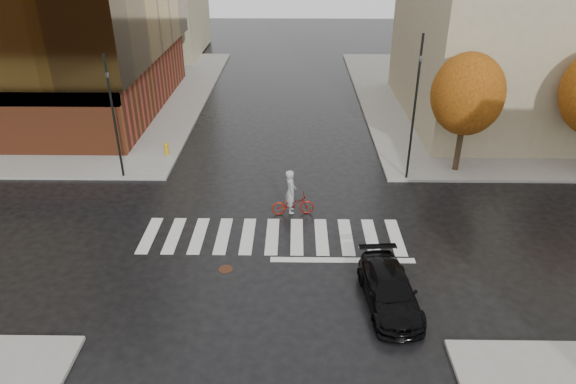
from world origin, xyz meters
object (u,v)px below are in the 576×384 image
object	(u,v)px
cyclist	(292,200)
traffic_light_nw	(113,111)
fire_hydrant	(166,148)
sedan	(389,290)
traffic_light_ne	(416,99)

from	to	relation	value
cyclist	traffic_light_nw	bearing A→B (deg)	60.72
fire_hydrant	traffic_light_nw	bearing A→B (deg)	-121.28
traffic_light_nw	fire_hydrant	size ratio (longest dim) A/B	8.61
sedan	cyclist	size ratio (longest dim) A/B	1.87
cyclist	traffic_light_ne	distance (m)	8.17
sedan	traffic_light_ne	world-z (taller)	traffic_light_ne
sedan	traffic_light_ne	size ratio (longest dim) A/B	0.57
traffic_light_nw	traffic_light_ne	bearing A→B (deg)	89.04
traffic_light_nw	traffic_light_ne	size ratio (longest dim) A/B	0.87
traffic_light_ne	traffic_light_nw	bearing A→B (deg)	15.02
sedan	fire_hydrant	world-z (taller)	sedan
fire_hydrant	sedan	bearing A→B (deg)	-49.96
cyclist	fire_hydrant	distance (m)	10.06
sedan	cyclist	xyz separation A→B (m)	(-3.58, 6.51, 0.16)
sedan	traffic_light_nw	size ratio (longest dim) A/B	0.66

